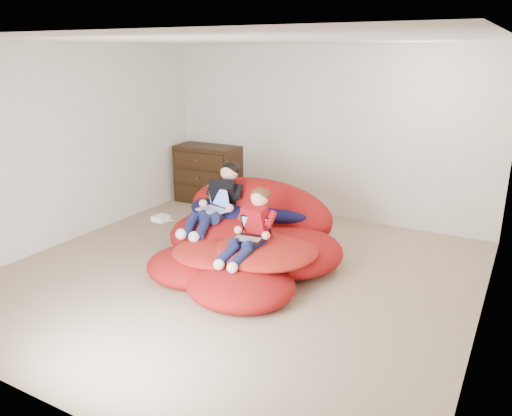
{
  "coord_description": "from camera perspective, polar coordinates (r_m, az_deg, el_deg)",
  "views": [
    {
      "loc": [
        2.7,
        -4.37,
        2.4
      ],
      "look_at": [
        0.06,
        0.34,
        0.7
      ],
      "focal_mm": 35.0,
      "sensor_mm": 36.0,
      "label": 1
    }
  ],
  "objects": [
    {
      "name": "beanbag_pile",
      "position": [
        5.98,
        -0.91,
        -3.32
      ],
      "size": [
        2.34,
        2.42,
        0.91
      ],
      "color": "#B01413",
      "rests_on": "ground"
    },
    {
      "name": "older_boy",
      "position": [
        6.08,
        -4.33,
        1.15
      ],
      "size": [
        0.41,
        1.1,
        0.74
      ],
      "color": "black",
      "rests_on": "beanbag_pile"
    },
    {
      "name": "laptop_black",
      "position": [
        5.32,
        -0.5,
        -2.79
      ],
      "size": [
        0.36,
        0.38,
        0.22
      ],
      "color": "black",
      "rests_on": "younger_boy"
    },
    {
      "name": "room_shell",
      "position": [
        5.58,
        -2.27,
        -5.54
      ],
      "size": [
        5.1,
        5.1,
        2.77
      ],
      "color": "tan",
      "rests_on": "ground"
    },
    {
      "name": "dresser",
      "position": [
        8.27,
        -5.5,
        3.88
      ],
      "size": [
        1.06,
        0.6,
        0.94
      ],
      "color": "black",
      "rests_on": "ground"
    },
    {
      "name": "cream_pillow",
      "position": [
        6.82,
        -2.24,
        2.33
      ],
      "size": [
        0.42,
        0.27,
        0.27
      ],
      "primitive_type": "ellipsoid",
      "color": "white",
      "rests_on": "beanbag_pile"
    },
    {
      "name": "power_adapter",
      "position": [
        6.3,
        -10.8,
        -1.17
      ],
      "size": [
        0.19,
        0.19,
        0.07
      ],
      "primitive_type": "cube",
      "rotation": [
        0.0,
        0.0,
        -0.11
      ],
      "color": "silver",
      "rests_on": "beanbag_pile"
    },
    {
      "name": "younger_boy",
      "position": [
        5.3,
        -0.5,
        -2.02
      ],
      "size": [
        0.33,
        0.88,
        0.7
      ],
      "color": "#B10F17",
      "rests_on": "beanbag_pile"
    },
    {
      "name": "laptop_white",
      "position": [
        6.04,
        -4.69,
        0.42
      ],
      "size": [
        0.4,
        0.38,
        0.25
      ],
      "color": "silver",
      "rests_on": "older_boy"
    }
  ]
}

